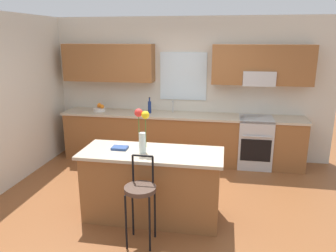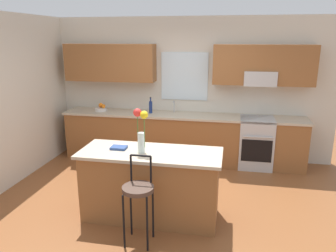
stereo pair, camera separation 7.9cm
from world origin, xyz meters
name	(u,v)px [view 1 (the left image)]	position (x,y,z in m)	size (l,w,h in m)	color
ground_plane	(164,202)	(0.00, 0.00, 0.00)	(14.00, 14.00, 0.00)	brown
wall_left	(7,101)	(-2.56, 0.30, 1.35)	(0.12, 4.60, 2.70)	beige
back_wall_assembly	(185,81)	(0.03, 1.98, 1.51)	(5.60, 0.50, 2.70)	beige
counter_run	(180,137)	(0.00, 1.70, 0.47)	(4.56, 0.64, 0.92)	brown
sink_faucet	(173,105)	(-0.18, 1.84, 1.06)	(0.02, 0.13, 0.23)	#B7BABC
oven_range	(255,142)	(1.38, 1.68, 0.46)	(0.60, 0.64, 0.92)	#B7BABC
kitchen_island	(152,185)	(-0.08, -0.42, 0.46)	(1.81, 0.73, 0.92)	brown
bar_stool_near	(140,193)	(-0.08, -0.99, 0.64)	(0.36, 0.36, 1.04)	black
flower_vase	(142,129)	(-0.18, -0.47, 1.23)	(0.19, 0.12, 0.56)	silver
cookbook	(120,148)	(-0.51, -0.39, 0.94)	(0.20, 0.15, 0.03)	navy
fruit_bowl_oranges	(100,109)	(-1.61, 1.70, 0.97)	(0.24, 0.24, 0.16)	silver
bottle_olive_oil	(150,107)	(-0.60, 1.70, 1.04)	(0.06, 0.06, 0.31)	navy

